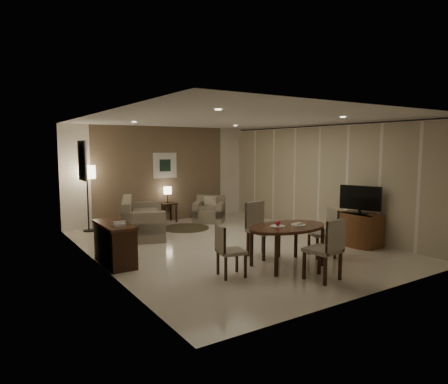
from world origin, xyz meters
TOP-DOWN VIEW (x-y plane):
  - room_shell at (0.00, 0.40)m, footprint 5.50×7.00m
  - taupe_accent at (0.00, 3.48)m, footprint 3.96×0.03m
  - curtain_wall at (2.68, 0.00)m, footprint 0.08×6.70m
  - curtain_rod at (2.68, 0.00)m, footprint 0.03×6.80m
  - art_back_frame at (0.10, 3.46)m, footprint 0.72×0.03m
  - art_back_canvas at (0.10, 3.44)m, footprint 0.34×0.01m
  - art_left_frame at (-2.72, 1.20)m, footprint 0.03×0.60m
  - art_left_canvas at (-2.71, 1.20)m, footprint 0.01×0.46m
  - downlight_nl at (-1.40, -1.80)m, footprint 0.10×0.10m
  - downlight_nr at (1.40, -1.80)m, footprint 0.10×0.10m
  - downlight_fl at (-1.40, 1.80)m, footprint 0.10×0.10m
  - downlight_fr at (1.40, 1.80)m, footprint 0.10×0.10m
  - console_desk at (-2.49, 0.00)m, footprint 0.48×1.20m
  - telephone at (-2.49, -0.30)m, footprint 0.20×0.14m
  - tv_cabinet at (2.40, -1.50)m, footprint 0.48×0.90m
  - flat_tv at (2.38, -1.50)m, footprint 0.36×0.85m
  - dining_table at (0.05, -1.79)m, footprint 1.55×0.97m
  - chair_near at (0.03, -2.65)m, footprint 0.55×0.55m
  - chair_far at (0.09, -1.08)m, footprint 0.57×0.57m
  - chair_left at (-1.10, -1.72)m, footprint 0.49×0.49m
  - chair_right at (1.05, -1.68)m, footprint 0.58×0.58m
  - plate_a at (-0.13, -1.74)m, footprint 0.26×0.26m
  - plate_b at (0.27, -1.84)m, footprint 0.26×0.26m
  - fruit_apple at (-0.13, -1.74)m, footprint 0.09×0.09m
  - napkin at (0.27, -1.84)m, footprint 0.12×0.08m
  - round_rug at (0.07, 2.19)m, footprint 1.25×1.25m
  - sofa at (-1.16, 2.00)m, footprint 2.11×1.56m
  - armchair at (1.06, 2.62)m, footprint 1.13×1.13m
  - side_table at (0.07, 3.23)m, footprint 0.43×0.43m
  - table_lamp at (0.07, 3.25)m, footprint 0.22×0.22m
  - floor_lamp at (-2.15, 3.17)m, footprint 0.42×0.42m

SIDE VIEW (x-z plane):
  - round_rug at x=0.07m, z-range 0.00..0.01m
  - side_table at x=0.07m, z-range 0.00..0.55m
  - tv_cabinet at x=2.40m, z-range 0.00..0.70m
  - dining_table at x=0.05m, z-range 0.00..0.73m
  - armchair at x=1.06m, z-range 0.00..0.73m
  - console_desk at x=-2.49m, z-range 0.00..0.75m
  - chair_left at x=-1.10m, z-range 0.00..0.86m
  - sofa at x=-1.16m, z-range 0.00..0.89m
  - chair_right at x=1.05m, z-range 0.00..0.93m
  - chair_near at x=0.03m, z-range 0.00..1.00m
  - chair_far at x=0.09m, z-range 0.00..1.05m
  - plate_a at x=-0.13m, z-range 0.73..0.74m
  - plate_b at x=0.27m, z-range 0.73..0.74m
  - napkin at x=0.27m, z-range 0.74..0.77m
  - fruit_apple at x=-0.13m, z-range 0.74..0.83m
  - telephone at x=-2.49m, z-range 0.76..0.85m
  - table_lamp at x=0.07m, z-range 0.55..1.05m
  - floor_lamp at x=-2.15m, z-range 0.00..1.66m
  - flat_tv at x=2.38m, z-range 0.72..1.32m
  - curtain_wall at x=2.68m, z-range 0.03..2.61m
  - taupe_accent at x=0.00m, z-range 0.00..2.70m
  - room_shell at x=0.00m, z-range 0.00..2.70m
  - art_back_frame at x=0.10m, z-range 1.24..1.96m
  - art_back_canvas at x=0.10m, z-range 1.43..1.77m
  - art_left_frame at x=-2.72m, z-range 1.45..2.25m
  - art_left_canvas at x=-2.71m, z-range 1.53..2.17m
  - curtain_rod at x=2.68m, z-range 2.62..2.66m
  - downlight_nl at x=-1.40m, z-range 2.68..2.69m
  - downlight_nr at x=1.40m, z-range 2.68..2.69m
  - downlight_fl at x=-1.40m, z-range 2.68..2.69m
  - downlight_fr at x=1.40m, z-range 2.68..2.69m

